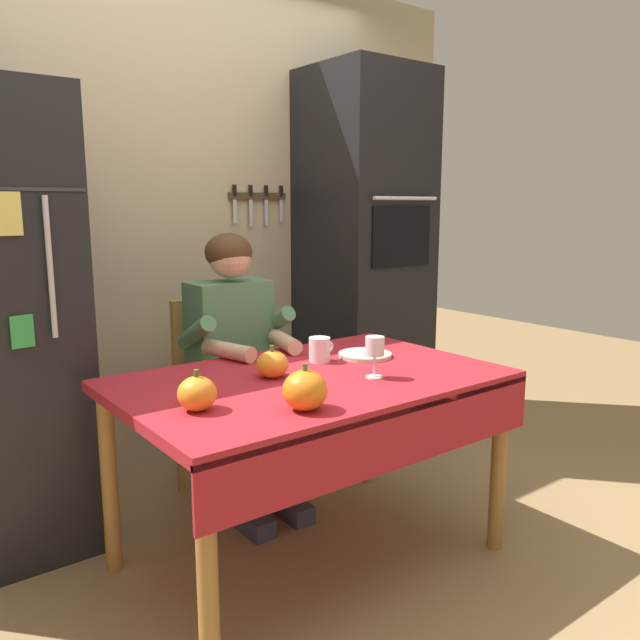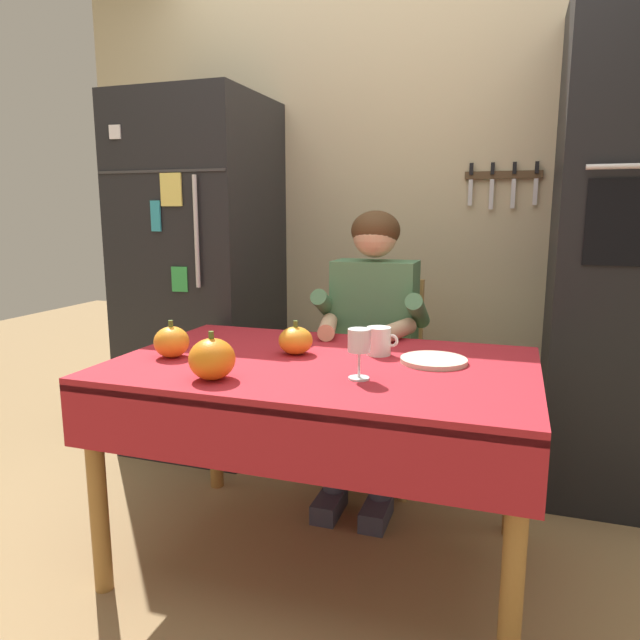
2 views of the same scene
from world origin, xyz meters
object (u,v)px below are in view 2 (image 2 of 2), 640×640
at_px(refrigerator, 202,277).
at_px(wine_glass, 359,343).
at_px(serving_tray, 434,360).
at_px(pumpkin_medium, 212,359).
at_px(pumpkin_small, 172,342).
at_px(wall_oven, 629,258).
at_px(dining_table, 321,387).
at_px(chair_behind_person, 380,369).
at_px(seated_person, 371,330).
at_px(coffee_mug, 379,341).
at_px(pumpkin_large, 296,340).

height_order(refrigerator, wine_glass, refrigerator).
xyz_separation_m(refrigerator, serving_tray, (1.31, -0.76, -0.15)).
relative_size(refrigerator, wine_glass, 11.59).
bearing_deg(serving_tray, refrigerator, 149.81).
xyz_separation_m(pumpkin_medium, pumpkin_small, (-0.27, 0.20, -0.01)).
height_order(wall_oven, pumpkin_medium, wall_oven).
bearing_deg(wall_oven, pumpkin_small, -147.12).
xyz_separation_m(dining_table, chair_behind_person, (0.03, 0.79, -0.14)).
height_order(seated_person, pumpkin_medium, seated_person).
bearing_deg(coffee_mug, wall_oven, 40.15).
height_order(wall_oven, serving_tray, wall_oven).
xyz_separation_m(pumpkin_large, pumpkin_small, (-0.39, -0.18, 0.00)).
xyz_separation_m(chair_behind_person, wine_glass, (0.14, -0.94, 0.34)).
bearing_deg(refrigerator, coffee_mug, -32.66).
bearing_deg(pumpkin_medium, serving_tray, 33.95).
relative_size(pumpkin_large, pumpkin_small, 0.93).
height_order(seated_person, wine_glass, seated_person).
bearing_deg(chair_behind_person, wall_oven, 7.24).
bearing_deg(pumpkin_small, seated_person, 51.95).
relative_size(dining_table, pumpkin_small, 10.73).
bearing_deg(chair_behind_person, wine_glass, -81.29).
bearing_deg(dining_table, seated_person, 87.50).
xyz_separation_m(seated_person, pumpkin_medium, (-0.28, -0.89, 0.07)).
relative_size(dining_table, chair_behind_person, 1.51).
xyz_separation_m(seated_person, wine_glass, (0.14, -0.75, 0.11)).
xyz_separation_m(wall_oven, coffee_mug, (-0.89, -0.75, -0.26)).
height_order(dining_table, seated_person, seated_person).
bearing_deg(coffee_mug, wine_glass, -88.13).
relative_size(dining_table, wine_glass, 9.01).
xyz_separation_m(dining_table, pumpkin_medium, (-0.25, -0.29, 0.15)).
bearing_deg(serving_tray, chair_behind_person, 116.39).
xyz_separation_m(dining_table, coffee_mug, (0.16, 0.17, 0.13)).
height_order(wall_oven, chair_behind_person, wall_oven).
bearing_deg(pumpkin_medium, pumpkin_large, 71.61).
xyz_separation_m(seated_person, pumpkin_large, (-0.15, -0.52, 0.05)).
bearing_deg(coffee_mug, chair_behind_person, 102.12).
bearing_deg(coffee_mug, pumpkin_small, -158.83).
bearing_deg(serving_tray, pumpkin_large, -176.11).
height_order(dining_table, pumpkin_large, pumpkin_large).
xyz_separation_m(wine_glass, pumpkin_small, (-0.69, 0.05, -0.06)).
distance_m(seated_person, pumpkin_medium, 0.94).
relative_size(chair_behind_person, coffee_mug, 8.18).
xyz_separation_m(chair_behind_person, pumpkin_large, (-0.15, -0.70, 0.28)).
distance_m(refrigerator, pumpkin_small, 1.07).
distance_m(wall_oven, pumpkin_medium, 1.79).
xyz_separation_m(refrigerator, chair_behind_person, (0.98, -0.09, -0.39)).
distance_m(coffee_mug, serving_tray, 0.21).
bearing_deg(pumpkin_large, serving_tray, 3.89).
bearing_deg(pumpkin_large, wall_oven, 35.39).
bearing_deg(refrigerator, dining_table, -42.91).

